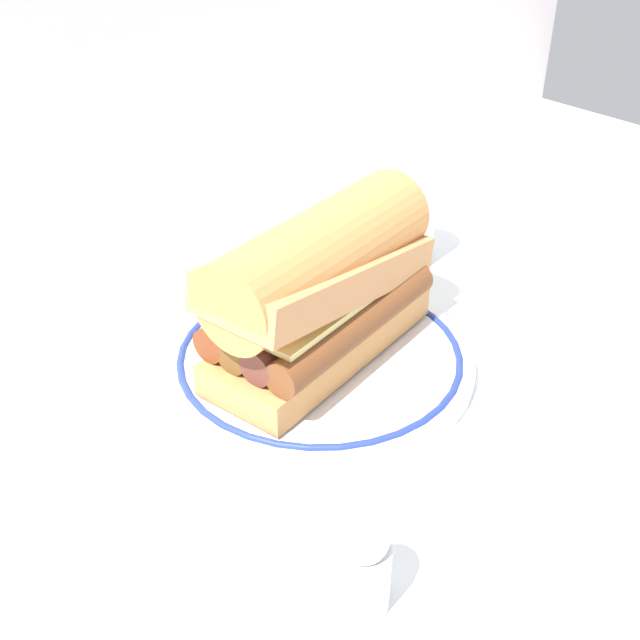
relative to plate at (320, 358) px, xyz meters
name	(u,v)px	position (x,y,z in m)	size (l,w,h in m)	color
ground_plane	(302,370)	(-0.01, 0.01, -0.01)	(1.50, 1.50, 0.00)	white
plate	(320,358)	(0.00, 0.00, 0.00)	(0.25, 0.25, 0.01)	white
sausage_sandwich	(320,286)	(0.00, 0.00, 0.07)	(0.22, 0.13, 0.12)	tan
drinking_glass	(406,225)	(0.18, 0.08, 0.03)	(0.06, 0.06, 0.09)	silver
salt_shaker	(362,564)	(-0.13, -0.19, 0.03)	(0.03, 0.03, 0.07)	white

